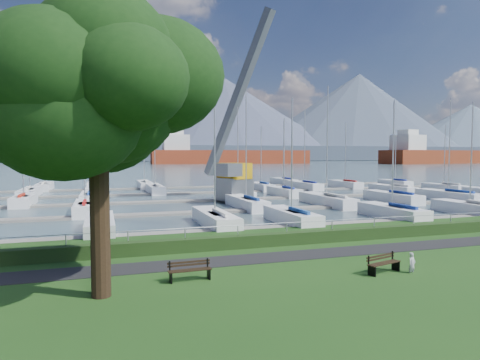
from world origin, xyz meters
name	(u,v)px	position (x,y,z in m)	size (l,w,h in m)	color
path	(327,253)	(0.00, -3.00, 0.01)	(160.00, 2.00, 0.04)	black
water	(121,163)	(0.00, 260.00, -0.40)	(800.00, 540.00, 0.20)	#3C4E57
hedge	(305,237)	(0.00, -0.40, 0.35)	(80.00, 0.70, 0.70)	#1D3313
fence	(302,222)	(0.00, 0.00, 1.20)	(0.04, 0.04, 80.00)	#999CA1
foothill	(117,153)	(0.00, 330.00, 6.00)	(900.00, 80.00, 12.00)	#3C4658
mountains	(122,111)	(7.35, 404.62, 46.68)	(1190.00, 360.00, 115.00)	#464D66
docks	(203,201)	(0.00, 26.00, -0.22)	(90.00, 41.60, 0.25)	#65635E
bench_left	(190,271)	(-7.86, -5.60, 0.42)	(1.82, 0.49, 0.85)	black
bench_right	(383,264)	(0.45, -7.08, 0.42)	(1.85, 0.88, 0.85)	black
person	(412,261)	(1.65, -7.47, 0.53)	(0.38, 0.25, 1.06)	#AAA9B0
tree	(102,93)	(-11.15, -6.52, 7.40)	(8.66, 8.68, 11.07)	black
crane	(235,153)	(3.65, 25.30, 5.33)	(7.61, 12.96, 22.35)	slate
cargo_ship_mid	(224,157)	(56.06, 216.52, 3.62)	(92.35, 22.86, 21.50)	maroon
cargo_ship_east	(440,157)	(180.23, 183.18, 3.65)	(90.70, 31.42, 21.50)	maroon
sailboat_fleet	(204,153)	(0.69, 28.64, 5.38)	(75.47, 49.79, 13.02)	silver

